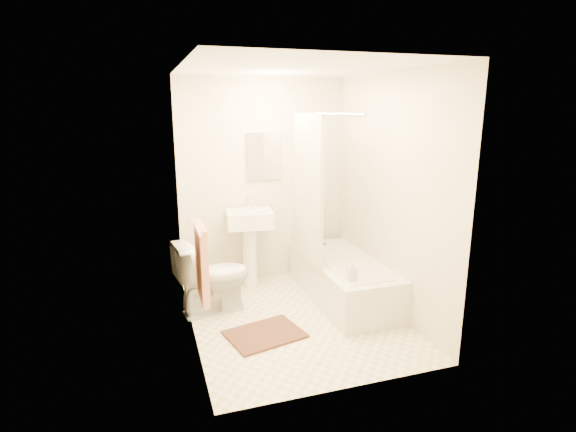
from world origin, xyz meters
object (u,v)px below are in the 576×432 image
object	(u,v)px
bath_mat	(265,334)
soap_bottle	(352,271)
bathtub	(343,279)
toilet	(213,277)
sink	(250,246)

from	to	relation	value
bath_mat	soap_bottle	bearing A→B (deg)	-1.66
bathtub	soap_bottle	world-z (taller)	soap_bottle
bathtub	soap_bottle	size ratio (longest dim) A/B	8.00
bathtub	toilet	bearing A→B (deg)	174.64
sink	soap_bottle	xyz separation A→B (m)	(0.71, -1.21, 0.04)
toilet	sink	bearing A→B (deg)	-53.51
toilet	bath_mat	world-z (taller)	toilet
sink	bath_mat	distance (m)	1.29
bathtub	bath_mat	xyz separation A→B (m)	(-1.03, -0.53, -0.21)
toilet	bathtub	bearing A→B (deg)	-104.17
soap_bottle	bathtub	bearing A→B (deg)	72.03
sink	bathtub	distance (m)	1.14
toilet	bath_mat	size ratio (longest dim) A/B	1.13
toilet	soap_bottle	distance (m)	1.41
toilet	bathtub	world-z (taller)	toilet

